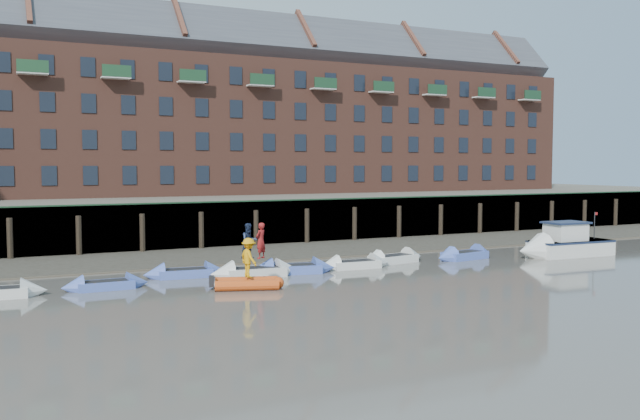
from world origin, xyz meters
TOP-DOWN VIEW (x-y plane):
  - ground at (0.00, 0.00)m, footprint 220.00×220.00m
  - foreshore at (0.00, 18.00)m, footprint 110.00×8.00m
  - mud_band at (0.00, 14.60)m, footprint 110.00×1.60m
  - river_wall at (-0.00, 22.38)m, footprint 110.00×1.23m
  - bank_terrace at (0.00, 36.00)m, footprint 110.00×28.00m
  - apartment_terrace at (-0.00, 36.99)m, footprint 80.60×15.56m
  - rowboat_1 at (-10.15, 9.14)m, footprint 3.99×1.22m
  - rowboat_2 at (-5.90, 10.91)m, footprint 4.40×1.67m
  - rowboat_3 at (-2.52, 9.53)m, footprint 4.87×1.75m
  - rowboat_4 at (-0.32, 9.65)m, footprint 4.78×2.24m
  - rowboat_5 at (3.54, 9.77)m, footprint 4.37×1.45m
  - rowboat_6 at (6.61, 10.65)m, footprint 4.73×2.12m
  - rowboat_7 at (11.48, 10.12)m, footprint 4.76×2.13m
  - rib_tender at (-3.96, 6.40)m, footprint 3.34×2.36m
  - motor_launch at (17.47, 8.48)m, footprint 6.89×2.46m
  - person_rower_a at (-2.22, 9.51)m, footprint 0.82×0.76m
  - person_rower_b at (-2.81, 9.67)m, footprint 0.98×0.80m
  - person_rib_crew at (-3.96, 6.51)m, footprint 0.88×1.30m

SIDE VIEW (x-z plane):
  - ground at x=0.00m, z-range 0.00..0.00m
  - foreshore at x=0.00m, z-range -0.25..0.25m
  - mud_band at x=0.00m, z-range -0.05..0.05m
  - rowboat_1 at x=-10.15m, z-range -0.37..0.78m
  - rowboat_2 at x=-5.90m, z-range -0.40..0.84m
  - rowboat_5 at x=3.54m, z-range -0.40..0.85m
  - rowboat_6 at x=6.61m, z-range -0.43..0.90m
  - rowboat_7 at x=11.48m, z-range -0.43..0.90m
  - rowboat_4 at x=-0.32m, z-range -0.43..0.90m
  - rib_tender at x=-3.96m, z-range -0.04..0.53m
  - rowboat_3 at x=-2.52m, z-range -0.45..0.94m
  - motor_launch at x=17.47m, z-range -0.69..2.12m
  - person_rib_crew at x=-3.96m, z-range 0.53..2.40m
  - river_wall at x=0.00m, z-range -0.06..3.24m
  - bank_terrace at x=0.00m, z-range 0.00..3.20m
  - person_rower_b at x=-2.81m, z-range 0.93..2.81m
  - person_rower_a at x=-2.22m, z-range 0.93..2.82m
  - apartment_terrace at x=0.00m, z-range 2.34..23.31m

